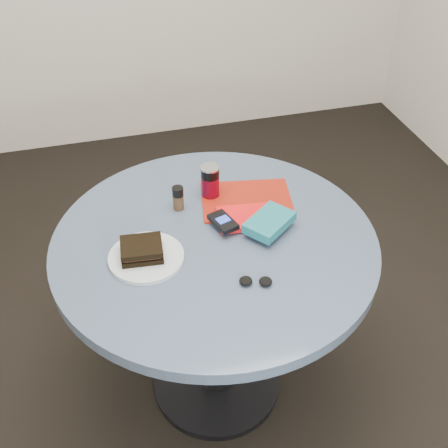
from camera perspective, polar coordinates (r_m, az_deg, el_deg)
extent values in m
plane|color=black|center=(2.28, -0.76, -15.96)|extent=(4.00, 4.00, 0.00)
cylinder|color=black|center=(2.26, -0.76, -15.75)|extent=(0.48, 0.48, 0.03)
cylinder|color=black|center=(1.98, -0.85, -9.83)|extent=(0.11, 0.11, 0.68)
cylinder|color=#3B4A62|center=(1.73, -0.96, -1.96)|extent=(1.00, 1.00, 0.04)
cylinder|color=silver|center=(1.66, -7.90, -3.39)|extent=(0.28, 0.28, 0.01)
cube|color=black|center=(1.65, -8.32, -2.93)|extent=(0.13, 0.11, 0.02)
cube|color=#341C14|center=(1.64, -8.36, -2.60)|extent=(0.11, 0.10, 0.01)
cube|color=black|center=(1.63, -8.40, -2.26)|extent=(0.13, 0.11, 0.02)
cylinder|color=#5F0417|center=(1.87, -1.40, 3.86)|extent=(0.06, 0.06, 0.08)
cylinder|color=black|center=(1.84, -1.43, 5.25)|extent=(0.07, 0.07, 0.03)
cylinder|color=white|center=(1.83, -1.44, 5.74)|extent=(0.07, 0.07, 0.01)
cylinder|color=#402D1B|center=(1.82, -4.66, 2.25)|extent=(0.04, 0.04, 0.05)
cylinder|color=black|center=(1.80, -4.72, 3.32)|extent=(0.04, 0.04, 0.03)
cube|color=maroon|center=(1.87, 2.31, 2.45)|extent=(0.33, 0.27, 0.01)
cube|color=red|center=(1.78, 2.39, 0.65)|extent=(0.20, 0.15, 0.02)
cube|color=#17616D|center=(1.73, 4.63, 0.18)|extent=(0.18, 0.17, 0.03)
cube|color=black|center=(1.73, -0.10, 0.22)|extent=(0.08, 0.11, 0.02)
cube|color=blue|center=(1.73, -0.10, 0.46)|extent=(0.05, 0.04, 0.00)
ellipsoid|color=black|center=(1.57, 2.23, -5.81)|extent=(0.05, 0.05, 0.02)
ellipsoid|color=black|center=(1.57, 4.25, -5.86)|extent=(0.05, 0.05, 0.02)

